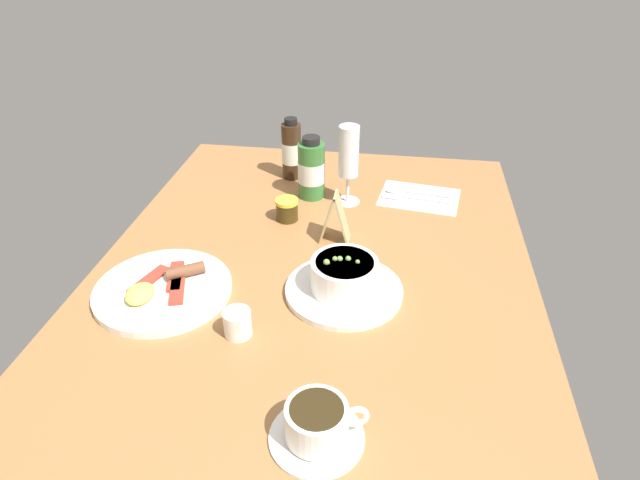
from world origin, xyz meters
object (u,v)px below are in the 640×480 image
breakfast_plate (163,289)px  menu_card (335,217)px  coffee_cup (317,424)px  jam_jar (287,209)px  cutlery_setting (417,197)px  sauce_bottle_green (311,170)px  porridge_bowl (344,279)px  sauce_bottle_brown (292,151)px  creamer_jug (238,323)px  wine_glass (349,156)px

breakfast_plate → menu_card: size_ratio=2.28×
coffee_cup → jam_jar: size_ratio=2.61×
cutlery_setting → sauce_bottle_green: bearing=96.5°
porridge_bowl → sauce_bottle_brown: size_ratio=1.37×
coffee_cup → jam_jar: 57.96cm
cutlery_setting → sauce_bottle_green: 26.10cm
breakfast_plate → creamer_jug: bearing=-117.2°
jam_jar → menu_card: bearing=-120.4°
cutlery_setting → menu_card: size_ratio=1.86×
cutlery_setting → jam_jar: bearing=117.1°
creamer_jug → jam_jar: (37.81, -0.50, 0.11)cm
sauce_bottle_green → wine_glass: bearing=-101.0°
jam_jar → sauce_bottle_brown: (21.29, 2.99, 4.67)cm
creamer_jug → jam_jar: creamer_jug is taller
porridge_bowl → sauce_bottle_green: size_ratio=1.42×
wine_glass → jam_jar: (-10.06, 12.30, -9.22)cm
coffee_cup → sauce_bottle_brown: 79.45cm
creamer_jug → breakfast_plate: creamer_jug is taller
coffee_cup → wine_glass: size_ratio=0.71×
wine_glass → menu_card: (-16.80, 0.83, -6.38)cm
cutlery_setting → sauce_bottle_brown: sauce_bottle_brown is taller
cutlery_setting → wine_glass: bearing=105.7°
sauce_bottle_green → breakfast_plate: bearing=153.4°
porridge_bowl → wine_glass: size_ratio=1.14×
cutlery_setting → sauce_bottle_brown: (6.64, 31.63, 6.91)cm
breakfast_plate → cutlery_setting: bearing=-46.1°
sauce_bottle_green → menu_card: bearing=-156.8°
creamer_jug → wine_glass: (47.87, -12.81, 9.34)cm
cutlery_setting → jam_jar: jam_jar is taller
cutlery_setting → menu_card: (-21.38, 17.16, 5.09)cm
menu_card → sauce_bottle_brown: bearing=27.3°
creamer_jug → breakfast_plate: (8.49, 16.50, -1.46)cm
cutlery_setting → creamer_jug: (-52.46, 29.14, 2.13)cm
sauce_bottle_brown → jam_jar: bearing=-172.0°
cutlery_setting → wine_glass: (-4.58, 16.34, 11.47)cm
porridge_bowl → menu_card: (17.70, 3.88, 2.26)cm
wine_glass → breakfast_plate: wine_glass is taller
wine_glass → sauce_bottle_brown: size_ratio=1.20×
porridge_bowl → coffee_cup: bearing=-180.0°
creamer_jug → wine_glass: size_ratio=0.29×
wine_glass → sauce_bottle_brown: (11.22, 15.29, -4.56)cm
wine_glass → sauce_bottle_brown: bearing=53.7°
menu_card → creamer_jug: bearing=158.9°
creamer_jug → breakfast_plate: size_ratio=0.22×
creamer_jug → sauce_bottle_brown: size_ratio=0.35×
menu_card → porridge_bowl: bearing=-167.6°
cutlery_setting → sauce_bottle_brown: 33.05cm
porridge_bowl → cutlery_setting: bearing=-18.8°
cutlery_setting → breakfast_plate: 63.38cm
sauce_bottle_green → menu_card: size_ratio=1.38×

